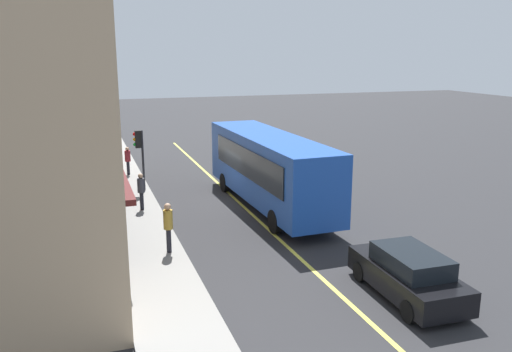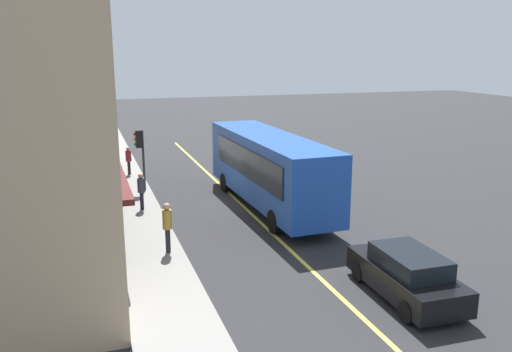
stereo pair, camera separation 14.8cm
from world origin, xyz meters
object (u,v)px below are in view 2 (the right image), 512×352
object	(u,v)px
pedestrian_near_storefront	(141,188)
pedestrian_at_corner	(129,158)
bus	(269,167)
traffic_light	(140,146)
pedestrian_by_curb	(167,223)
car_black	(406,275)

from	to	relation	value
pedestrian_near_storefront	pedestrian_at_corner	bearing A→B (deg)	-0.73
bus	traffic_light	distance (m)	7.17
bus	pedestrian_at_corner	bearing A→B (deg)	34.21
traffic_light	pedestrian_by_curb	world-z (taller)	traffic_light
car_black	traffic_light	bearing A→B (deg)	22.83
bus	traffic_light	world-z (taller)	bus
pedestrian_by_curb	pedestrian_at_corner	xyz separation A→B (m)	(13.21, 0.20, -0.14)
bus	pedestrian_near_storefront	distance (m)	6.04
pedestrian_near_storefront	car_black	bearing A→B (deg)	-149.67
pedestrian_by_curb	car_black	bearing A→B (deg)	-131.57
bus	pedestrian_by_curb	size ratio (longest dim) A/B	5.99
bus	pedestrian_at_corner	xyz separation A→B (m)	(8.53, 5.80, -0.84)
bus	pedestrian_at_corner	world-z (taller)	bus
pedestrian_by_curb	traffic_light	bearing A→B (deg)	-0.56
car_black	pedestrian_at_corner	bearing A→B (deg)	19.17
traffic_light	pedestrian_near_storefront	xyz separation A→B (m)	(-3.51, 0.39, -1.35)
traffic_light	car_black	xyz separation A→B (m)	(-14.87, -6.26, -1.79)
car_black	pedestrian_near_storefront	distance (m)	13.17
car_black	pedestrian_at_corner	xyz separation A→B (m)	(18.85, 6.55, 0.41)
bus	pedestrian_near_storefront	xyz separation A→B (m)	(1.04, 5.89, -0.80)
traffic_light	bus	bearing A→B (deg)	-129.59
pedestrian_near_storefront	bus	bearing A→B (deg)	-100.03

